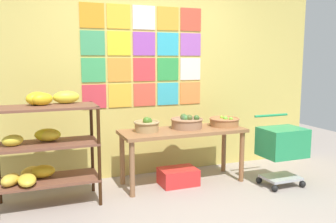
% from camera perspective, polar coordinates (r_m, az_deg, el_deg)
% --- Properties ---
extents(ground, '(9.07, 9.07, 0.00)m').
position_cam_1_polar(ground, '(3.62, 5.17, -16.67)').
color(ground, gray).
extents(back_wall_with_art, '(5.01, 0.07, 2.96)m').
position_cam_1_polar(back_wall_with_art, '(4.73, -3.17, 7.75)').
color(back_wall_with_art, '#CDB859').
rests_on(back_wall_with_art, ground).
extents(banana_shelf_unit, '(1.02, 0.56, 1.19)m').
position_cam_1_polar(banana_shelf_unit, '(3.97, -19.25, -4.73)').
color(banana_shelf_unit, '#331B0A').
rests_on(banana_shelf_unit, ground).
extents(display_table, '(1.54, 0.56, 0.67)m').
position_cam_1_polar(display_table, '(4.41, 2.36, -4.02)').
color(display_table, '#8E5F3A').
rests_on(display_table, ground).
extents(fruit_basket_right, '(0.31, 0.31, 0.18)m').
position_cam_1_polar(fruit_basket_right, '(4.27, -3.39, -2.17)').
color(fruit_basket_right, '#A58454').
rests_on(fruit_basket_right, display_table).
extents(fruit_basket_back_left, '(0.39, 0.39, 0.13)m').
position_cam_1_polar(fruit_basket_back_left, '(4.67, 8.91, -1.58)').
color(fruit_basket_back_left, '#A76C3F').
rests_on(fruit_basket_back_left, display_table).
extents(fruit_basket_left, '(0.40, 0.40, 0.17)m').
position_cam_1_polar(fruit_basket_left, '(4.47, 3.00, -1.71)').
color(fruit_basket_left, '#996E51').
rests_on(fruit_basket_left, display_table).
extents(produce_crate_under_table, '(0.45, 0.33, 0.20)m').
position_cam_1_polar(produce_crate_under_table, '(4.48, 1.62, -10.26)').
color(produce_crate_under_table, red).
rests_on(produce_crate_under_table, ground).
extents(shopping_cart, '(0.51, 0.45, 0.85)m').
position_cam_1_polar(shopping_cart, '(4.55, 17.63, -5.08)').
color(shopping_cart, black).
rests_on(shopping_cart, ground).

